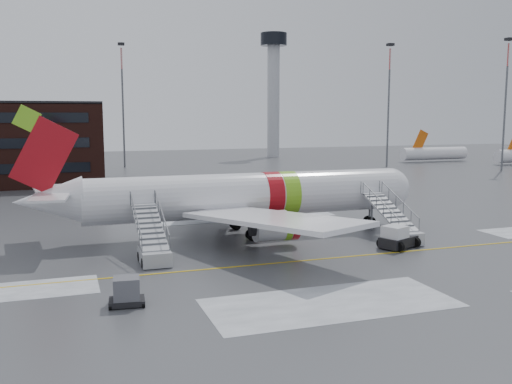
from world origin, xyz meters
name	(u,v)px	position (x,y,z in m)	size (l,w,h in m)	color
ground	(343,254)	(0.00, 0.00, 0.00)	(260.00, 260.00, 0.00)	#494C4F
airliner	(238,196)	(-5.54, 8.97, 3.42)	(35.03, 32.97, 11.18)	white
airstair_fwd	(398,228)	(6.30, 2.44, 1.06)	(2.05, 7.70, 3.48)	#B0B3B8
airstair_aft	(153,246)	(-13.95, 2.44, 1.06)	(2.05, 7.70, 3.48)	#A2A4A9
pushback_tug	(397,238)	(4.83, 0.21, 0.80)	(3.59, 3.22, 1.82)	black
uld_container	(127,292)	(-16.77, -6.72, 0.74)	(2.06, 1.59, 1.58)	black
control_tower	(274,80)	(30.00, 95.00, 18.75)	(6.40, 6.40, 30.00)	#B2B5BA
light_mast_far_ne	(389,97)	(42.00, 62.00, 13.84)	(1.20, 1.20, 24.25)	#595B60
light_mast_far_n	(123,97)	(-8.00, 78.00, 13.84)	(1.20, 1.20, 24.25)	#595B60
light_mast_far_e	(506,96)	(58.00, 48.00, 13.84)	(1.20, 1.20, 24.25)	#595B60
distant_aircraft	(464,163)	(62.50, 64.00, 0.00)	(35.00, 18.00, 8.00)	#D8590C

